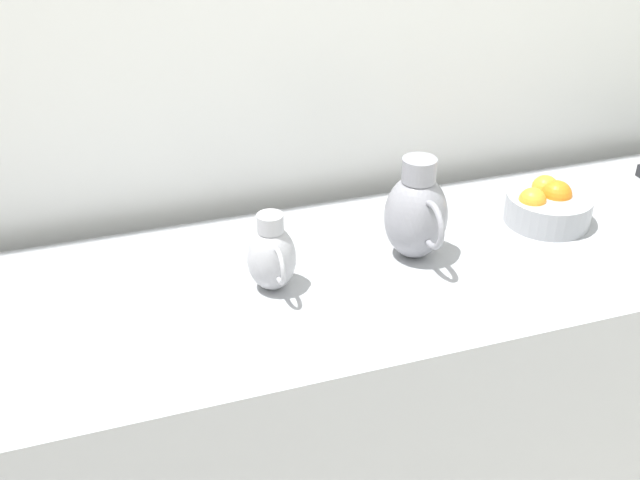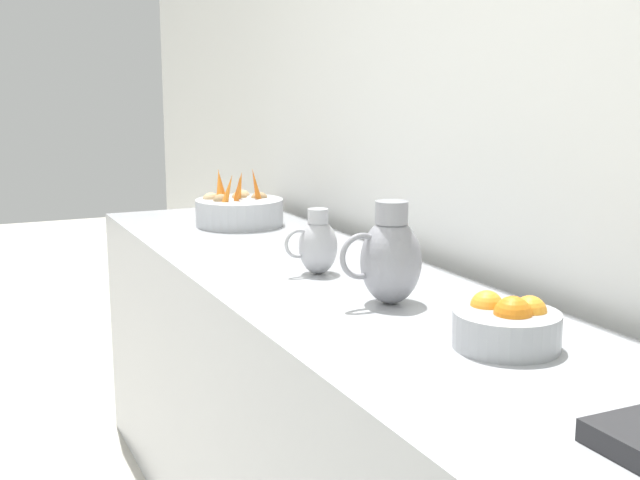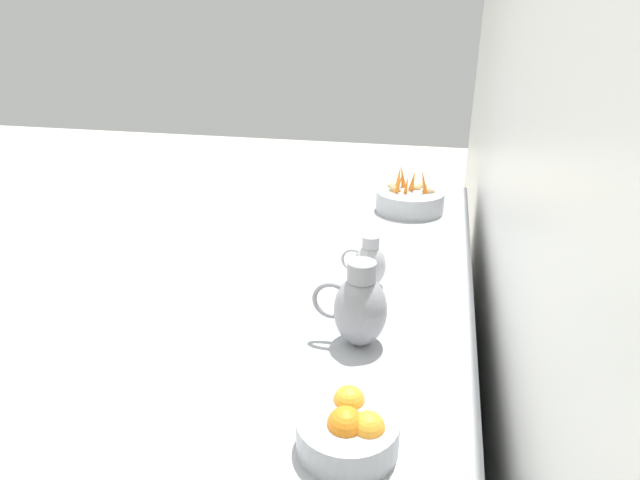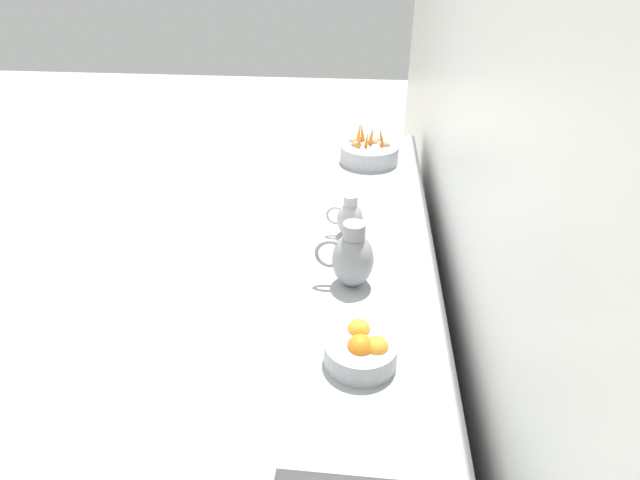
{
  "view_description": "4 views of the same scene",
  "coord_description": "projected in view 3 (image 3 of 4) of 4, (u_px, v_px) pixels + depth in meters",
  "views": [
    {
      "loc": [
        -0.09,
        -0.73,
        1.89
      ],
      "look_at": [
        -1.42,
        -0.29,
        1.07
      ],
      "focal_mm": 42.92,
      "sensor_mm": 36.0,
      "label": 1
    },
    {
      "loc": [
        -0.53,
        1.66,
        1.46
      ],
      "look_at": [
        -1.37,
        -0.13,
        1.08
      ],
      "focal_mm": 45.96,
      "sensor_mm": 36.0,
      "label": 2
    },
    {
      "loc": [
        -1.71,
        1.21,
        1.75
      ],
      "look_at": [
        -1.32,
        -0.35,
        1.1
      ],
      "focal_mm": 28.75,
      "sensor_mm": 36.0,
      "label": 3
    },
    {
      "loc": [
        -1.55,
        1.49,
        2.01
      ],
      "look_at": [
        -1.38,
        -0.17,
        1.02
      ],
      "focal_mm": 28.18,
      "sensor_mm": 36.0,
      "label": 4
    }
  ],
  "objects": [
    {
      "name": "tile_wall_left",
      "position": [
        585.0,
        187.0,
        0.9
      ],
      "size": [
        0.1,
        7.86,
        3.0
      ],
      "primitive_type": "cube",
      "color": "white",
      "rests_on": "ground_plane"
    },
    {
      "name": "metal_pitcher_short",
      "position": [
        369.0,
        264.0,
        1.76
      ],
      "size": [
        0.16,
        0.11,
        0.19
      ],
      "color": "#A3A3A8",
      "rests_on": "prep_counter"
    },
    {
      "name": "orange_bowl",
      "position": [
        349.0,
        429.0,
        1.08
      ],
      "size": [
        0.22,
        0.22,
        0.11
      ],
      "color": "#9EA0A5",
      "rests_on": "prep_counter"
    },
    {
      "name": "prep_counter",
      "position": [
        360.0,
        417.0,
        1.85
      ],
      "size": [
        0.7,
        2.95,
        0.93
      ],
      "primitive_type": "cube",
      "color": "#9EA0A5",
      "rests_on": "ground_plane"
    },
    {
      "name": "vegetable_colander",
      "position": [
        410.0,
        200.0,
        2.53
      ],
      "size": [
        0.33,
        0.33,
        0.22
      ],
      "color": "#ADAFB5",
      "rests_on": "prep_counter"
    },
    {
      "name": "metal_pitcher_tall",
      "position": [
        359.0,
        307.0,
        1.42
      ],
      "size": [
        0.21,
        0.15,
        0.25
      ],
      "color": "gray",
      "rests_on": "prep_counter"
    }
  ]
}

